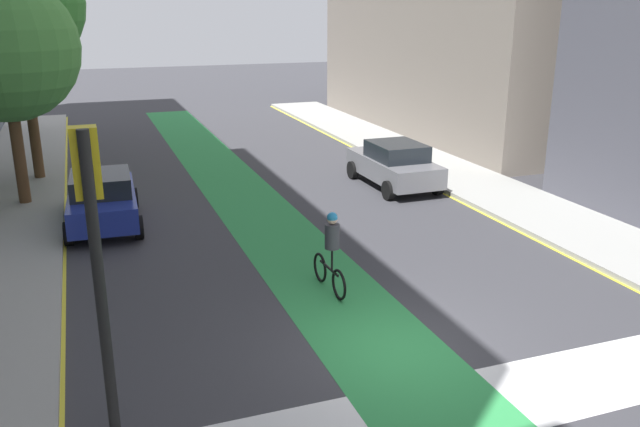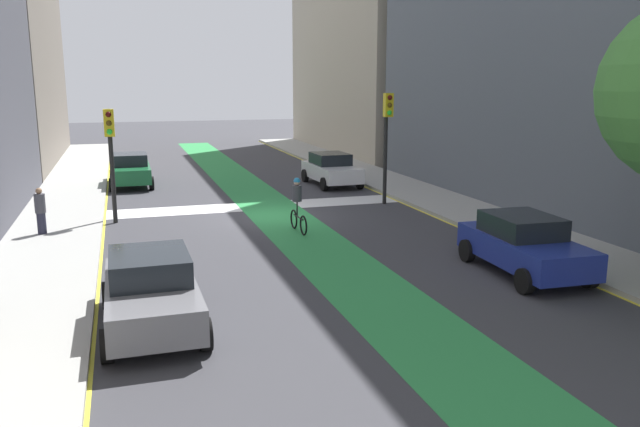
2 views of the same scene
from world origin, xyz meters
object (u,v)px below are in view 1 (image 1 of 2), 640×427
(street_tree_far, at_px, (17,4))
(street_tree_near, at_px, (4,49))
(cyclist_in_lane, at_px, (331,250))
(traffic_signal_near_left, at_px, (94,230))
(car_blue_left_far, at_px, (102,199))
(car_grey_right_far, at_px, (394,164))

(street_tree_far, bearing_deg, street_tree_near, -95.37)
(cyclist_in_lane, bearing_deg, street_tree_far, 117.16)
(traffic_signal_near_left, bearing_deg, street_tree_near, 98.43)
(car_blue_left_far, relative_size, street_tree_far, 0.52)
(car_grey_right_far, bearing_deg, cyclist_in_lane, -124.84)
(traffic_signal_near_left, distance_m, car_blue_left_far, 10.41)
(traffic_signal_near_left, distance_m, street_tree_far, 16.49)
(car_grey_right_far, bearing_deg, traffic_signal_near_left, -131.94)
(car_blue_left_far, distance_m, street_tree_near, 5.40)
(traffic_signal_near_left, xyz_separation_m, street_tree_far, (-1.62, 16.16, 2.89))
(car_grey_right_far, height_order, cyclist_in_lane, cyclist_in_lane)
(street_tree_far, bearing_deg, car_grey_right_far, -23.39)
(traffic_signal_near_left, distance_m, cyclist_in_lane, 6.43)
(car_blue_left_far, height_order, cyclist_in_lane, cyclist_in_lane)
(cyclist_in_lane, xyz_separation_m, street_tree_near, (-6.72, 9.28, 3.86))
(car_blue_left_far, height_order, street_tree_far, street_tree_far)
(traffic_signal_near_left, relative_size, street_tree_far, 0.56)
(street_tree_near, bearing_deg, street_tree_far, 84.63)
(traffic_signal_near_left, xyz_separation_m, car_grey_right_far, (10.00, 11.13, -2.39))
(cyclist_in_lane, distance_m, street_tree_far, 14.95)
(traffic_signal_near_left, height_order, street_tree_near, street_tree_near)
(car_grey_right_far, height_order, street_tree_far, street_tree_far)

